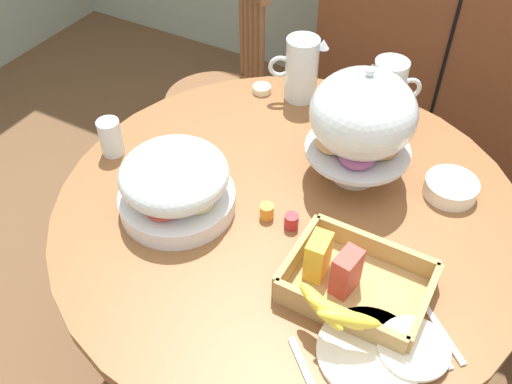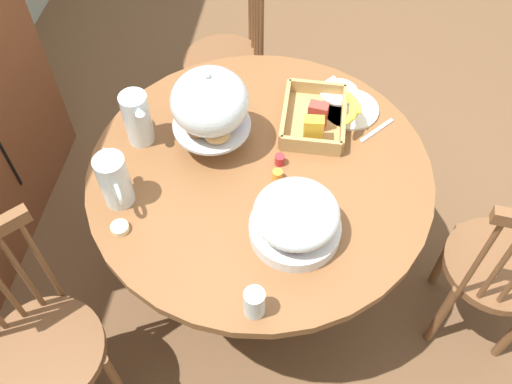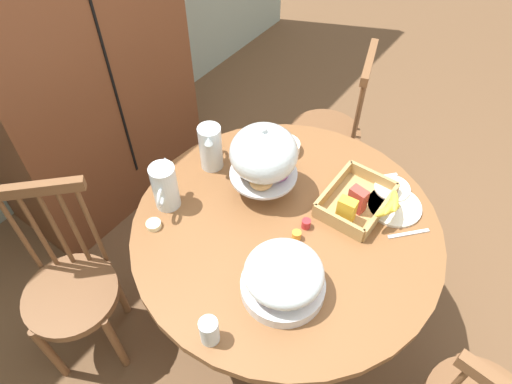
% 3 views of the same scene
% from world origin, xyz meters
% --- Properties ---
extents(ground_plane, '(10.00, 10.00, 0.00)m').
position_xyz_m(ground_plane, '(0.00, 0.00, 0.00)').
color(ground_plane, brown).
extents(dining_table, '(1.23, 1.23, 0.74)m').
position_xyz_m(dining_table, '(-0.09, 0.12, 0.53)').
color(dining_table, brown).
rests_on(dining_table, ground_plane).
extents(windsor_chair_near_window, '(0.47, 0.47, 0.97)m').
position_xyz_m(windsor_chair_near_window, '(-0.73, 0.78, 0.45)').
color(windsor_chair_near_window, brown).
rests_on(windsor_chair_near_window, ground_plane).
extents(windsor_chair_by_cabinet, '(0.40, 0.40, 0.97)m').
position_xyz_m(windsor_chair_by_cabinet, '(-0.21, -0.79, 0.45)').
color(windsor_chair_by_cabinet, brown).
rests_on(windsor_chair_by_cabinet, ground_plane).
extents(windsor_chair_facing_door, '(0.43, 0.43, 0.97)m').
position_xyz_m(windsor_chair_facing_door, '(0.79, 0.39, 0.45)').
color(windsor_chair_facing_door, brown).
rests_on(windsor_chair_facing_door, ground_plane).
extents(pastry_stand_with_dome, '(0.28, 0.28, 0.34)m').
position_xyz_m(pastry_stand_with_dome, '(0.02, 0.31, 0.94)').
color(pastry_stand_with_dome, silver).
rests_on(pastry_stand_with_dome, dining_table).
extents(fruit_platter_covered, '(0.30, 0.30, 0.18)m').
position_xyz_m(fruit_platter_covered, '(-0.34, -0.03, 0.83)').
color(fruit_platter_covered, silver).
rests_on(fruit_platter_covered, dining_table).
extents(orange_juice_pitcher, '(0.16, 0.13, 0.21)m').
position_xyz_m(orange_juice_pitcher, '(0.00, 0.57, 0.84)').
color(orange_juice_pitcher, silver).
rests_on(orange_juice_pitcher, dining_table).
extents(milk_pitcher, '(0.17, 0.11, 0.21)m').
position_xyz_m(milk_pitcher, '(-0.28, 0.58, 0.83)').
color(milk_pitcher, silver).
rests_on(milk_pitcher, dining_table).
extents(cereal_basket, '(0.32, 0.30, 0.12)m').
position_xyz_m(cereal_basket, '(0.15, -0.07, 0.78)').
color(cereal_basket, tan).
rests_on(cereal_basket, dining_table).
extents(china_plate_large, '(0.22, 0.22, 0.01)m').
position_xyz_m(china_plate_large, '(0.25, -0.19, 0.75)').
color(china_plate_large, white).
rests_on(china_plate_large, dining_table).
extents(china_plate_small, '(0.15, 0.15, 0.01)m').
position_xyz_m(china_plate_small, '(0.33, -0.14, 0.76)').
color(china_plate_small, white).
rests_on(china_plate_small, china_plate_large).
extents(cereal_bowl, '(0.14, 0.14, 0.04)m').
position_xyz_m(cereal_bowl, '(0.27, 0.36, 0.76)').
color(cereal_bowl, white).
rests_on(cereal_bowl, dining_table).
extents(drinking_glass, '(0.06, 0.06, 0.11)m').
position_xyz_m(drinking_glass, '(-0.63, 0.06, 0.80)').
color(drinking_glass, silver).
rests_on(drinking_glass, dining_table).
extents(butter_dish, '(0.06, 0.06, 0.02)m').
position_xyz_m(butter_dish, '(-0.40, 0.54, 0.75)').
color(butter_dish, beige).
rests_on(butter_dish, dining_table).
extents(jam_jar_strawberry, '(0.04, 0.04, 0.04)m').
position_xyz_m(jam_jar_strawberry, '(-0.05, 0.05, 0.76)').
color(jam_jar_strawberry, '#B7282D').
rests_on(jam_jar_strawberry, dining_table).
extents(jam_jar_apricot, '(0.04, 0.04, 0.04)m').
position_xyz_m(jam_jar_apricot, '(-0.12, 0.05, 0.76)').
color(jam_jar_apricot, orange).
rests_on(jam_jar_apricot, dining_table).
extents(table_knife, '(0.14, 0.12, 0.01)m').
position_xyz_m(table_knife, '(0.35, -0.08, 0.74)').
color(table_knife, silver).
rests_on(table_knife, dining_table).
extents(dinner_fork, '(0.14, 0.12, 0.01)m').
position_xyz_m(dinner_fork, '(0.37, -0.06, 0.74)').
color(dinner_fork, silver).
rests_on(dinner_fork, dining_table).
extents(soup_spoon, '(0.14, 0.12, 0.01)m').
position_xyz_m(soup_spoon, '(0.16, -0.29, 0.74)').
color(soup_spoon, silver).
rests_on(soup_spoon, dining_table).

